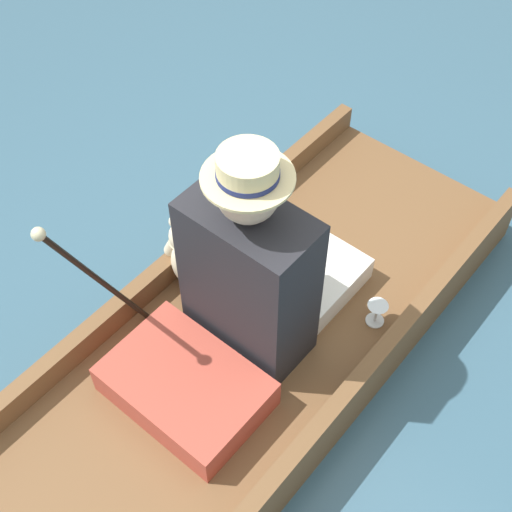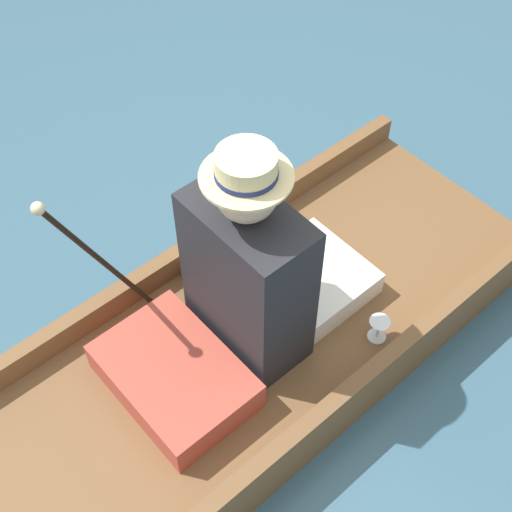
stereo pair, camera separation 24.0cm
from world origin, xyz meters
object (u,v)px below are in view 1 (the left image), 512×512
(teddy_bear, at_px, (188,254))
(walking_cane, at_px, (90,273))
(wine_glass, at_px, (377,310))
(seated_person, at_px, (259,270))

(teddy_bear, xyz_separation_m, walking_cane, (-0.01, -0.43, 0.29))
(wine_glass, bearing_deg, seated_person, -137.80)
(seated_person, distance_m, wine_glass, 0.52)
(seated_person, height_order, teddy_bear, seated_person)
(teddy_bear, height_order, walking_cane, walking_cane)
(teddy_bear, bearing_deg, wine_glass, 24.28)
(teddy_bear, relative_size, wine_glass, 3.42)
(seated_person, bearing_deg, teddy_bear, 171.38)
(walking_cane, bearing_deg, seated_person, 50.22)
(teddy_bear, height_order, wine_glass, teddy_bear)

